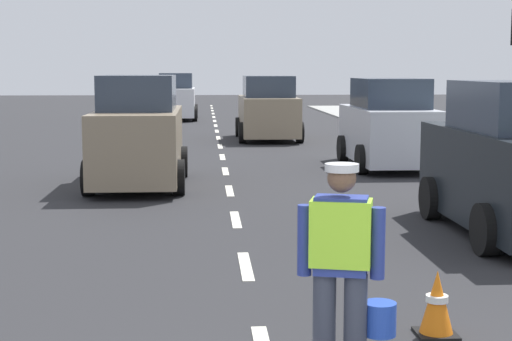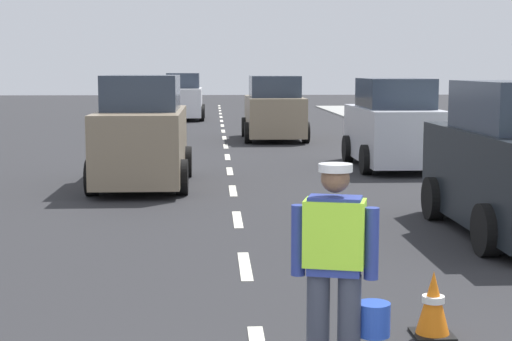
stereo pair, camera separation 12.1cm
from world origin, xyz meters
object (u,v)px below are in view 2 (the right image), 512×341
object	(u,v)px
traffic_cone_near	(433,304)
car_oncoming_lead	(143,135)
road_worker	(338,260)
car_parked_far	(393,126)
car_outgoing_far	(274,110)
car_oncoming_third	(184,98)

from	to	relation	value
traffic_cone_near	car_oncoming_lead	world-z (taller)	car_oncoming_lead
road_worker	car_oncoming_lead	xyz separation A→B (m)	(-2.39, 10.39, 0.11)
traffic_cone_near	car_parked_far	size ratio (longest dim) A/B	0.15
traffic_cone_near	car_parked_far	bearing A→B (deg)	78.95
road_worker	car_oncoming_lead	world-z (taller)	car_oncoming_lead
car_oncoming_lead	car_parked_far	size ratio (longest dim) A/B	1.03
traffic_cone_near	car_parked_far	distance (m)	12.41
car_outgoing_far	car_oncoming_third	bearing A→B (deg)	107.58
road_worker	car_oncoming_third	bearing A→B (deg)	94.22
traffic_cone_near	car_oncoming_third	xyz separation A→B (m)	(-3.34, 30.76, 0.71)
traffic_cone_near	car_oncoming_third	distance (m)	30.94
traffic_cone_near	car_parked_far	xyz separation A→B (m)	(2.37, 12.16, 0.70)
road_worker	car_parked_far	xyz separation A→B (m)	(3.38, 13.05, 0.07)
traffic_cone_near	road_worker	bearing A→B (deg)	-138.55
car_oncoming_lead	car_parked_far	xyz separation A→B (m)	(5.77, 2.65, -0.05)
car_oncoming_lead	car_oncoming_third	distance (m)	21.25
traffic_cone_near	car_oncoming_third	bearing A→B (deg)	96.20
traffic_cone_near	car_oncoming_lead	distance (m)	10.12
traffic_cone_near	car_outgoing_far	bearing A→B (deg)	89.75
car_outgoing_far	road_worker	bearing A→B (deg)	-93.01
car_parked_far	car_oncoming_lead	bearing A→B (deg)	-155.29
car_oncoming_third	road_worker	bearing A→B (deg)	-85.78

